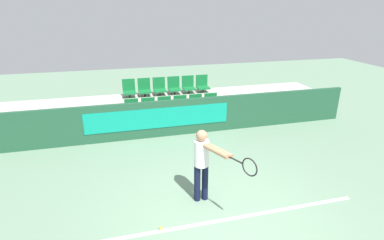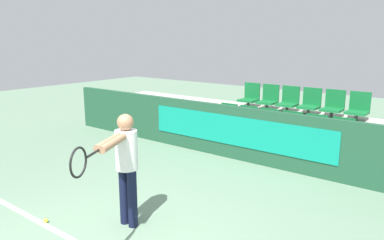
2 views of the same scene
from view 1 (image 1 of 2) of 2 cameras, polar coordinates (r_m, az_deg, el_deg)
The scene contains 19 objects.
ground_plane at distance 5.93m, azimuth 6.15°, elevation -18.55°, with size 30.00×30.00×0.00m, color slate.
court_baseline at distance 5.95m, azimuth 6.07°, elevation -18.39°, with size 5.53×0.08×0.01m.
barrier_wall at distance 9.13m, azimuth -2.80°, elevation 0.51°, with size 11.39×0.14×1.13m.
bleacher_tier_front at distance 9.84m, azimuth -3.43°, elevation -0.25°, with size 10.99×1.09×0.39m.
bleacher_tier_middle at distance 10.78m, azimuth -4.58°, elevation 2.76°, with size 10.99×1.09×0.78m.
stadium_chair_0 at distance 9.66m, azimuth -11.34°, elevation 1.84°, with size 0.43×0.42×0.60m.
stadium_chair_1 at distance 9.70m, azimuth -8.24°, elevation 2.12°, with size 0.43×0.42×0.60m.
stadium_chair_2 at distance 9.76m, azimuth -5.16°, elevation 2.38°, with size 0.43×0.42×0.60m.
stadium_chair_3 at distance 9.86m, azimuth -2.13°, elevation 2.64°, with size 0.43×0.42×0.60m.
stadium_chair_4 at distance 9.98m, azimuth 0.84°, elevation 2.88°, with size 0.43×0.42×0.60m.
stadium_chair_5 at distance 10.12m, azimuth 3.72°, elevation 3.11°, with size 0.43×0.42×0.60m.
stadium_chair_6 at distance 10.59m, azimuth -11.89°, elevation 5.73°, with size 0.43×0.42×0.60m.
stadium_chair_7 at distance 10.63m, azimuth -9.04°, elevation 5.97°, with size 0.43×0.42×0.60m.
stadium_chair_8 at distance 10.68m, azimuth -6.21°, elevation 6.19°, with size 0.43×0.42×0.60m.
stadium_chair_9 at distance 10.77m, azimuth -3.42°, elevation 6.40°, with size 0.43×0.42×0.60m.
stadium_chair_10 at distance 10.88m, azimuth -0.68°, elevation 6.58°, with size 0.43×0.42×0.60m.
stadium_chair_11 at distance 11.01m, azimuth 2.01°, elevation 6.75°, with size 0.43×0.42×0.60m.
tennis_player at distance 5.87m, azimuth 2.31°, elevation -7.62°, with size 0.73×1.39×1.55m.
tennis_ball at distance 5.73m, azimuth -5.96°, elevation -19.78°, with size 0.07×0.07×0.07m.
Camera 1 is at (-1.72, -4.24, 3.77)m, focal length 28.00 mm.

